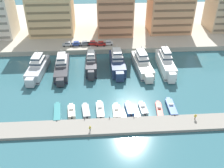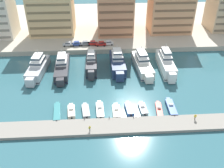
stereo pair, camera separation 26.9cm
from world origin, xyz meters
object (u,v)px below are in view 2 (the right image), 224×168
yacht_white_center_right (166,63)px  car_red_center_left (93,43)px  motorboat_blue_center_right (129,109)px  car_white_center_right (109,43)px  motorboat_grey_mid_left (86,111)px  car_grey_mid_left (85,43)px  yacht_ivory_center (142,63)px  motorboat_white_center_left (100,110)px  motorboat_blue_far_right (171,107)px  motorboat_grey_mid_right (143,108)px  motorboat_red_right (159,110)px  car_blue_left (76,43)px  yacht_navy_center_left (117,63)px  yacht_charcoal_left (62,66)px  motorboat_teal_far_left (57,112)px  motorboat_cream_left (71,111)px  pedestrian_near_edge (195,116)px  pedestrian_mid_deck (90,128)px  yacht_silver_far_left (38,67)px  motorboat_cream_center (116,111)px  yacht_charcoal_mid_left (91,64)px  car_red_center (101,44)px  car_silver_far_left (68,44)px

yacht_white_center_right → car_red_center_left: size_ratio=4.82×
motorboat_blue_center_right → car_white_center_right: (-3.67, 41.53, 2.43)m
motorboat_grey_mid_left → car_grey_mid_left: size_ratio=1.58×
yacht_ivory_center → car_white_center_right: (-11.19, 17.86, 0.73)m
motorboat_white_center_left → motorboat_blue_far_right: bearing=-0.3°
motorboat_grey_mid_right → car_red_center_left: bearing=108.8°
motorboat_red_right → car_red_center_left: bearing=113.7°
car_blue_left → yacht_navy_center_left: bearing=-47.4°
yacht_charcoal_left → motorboat_teal_far_left: yacht_charcoal_left is taller
yacht_charcoal_left → motorboat_cream_left: size_ratio=3.25×
motorboat_white_center_left → car_grey_mid_left: 41.97m
motorboat_grey_mid_left → motorboat_blue_center_right: motorboat_blue_center_right is taller
motorboat_grey_mid_left → car_grey_mid_left: bearing=91.8°
motorboat_teal_far_left → motorboat_grey_mid_left: motorboat_teal_far_left is taller
yacht_ivory_center → pedestrian_near_edge: bearing=-72.8°
pedestrian_mid_deck → motorboat_cream_left: bearing=121.8°
motorboat_cream_left → pedestrian_near_edge: pedestrian_near_edge is taller
yacht_white_center_right → car_grey_mid_left: bearing=146.8°
car_blue_left → pedestrian_near_edge: (33.61, -47.35, -1.13)m
yacht_silver_far_left → motorboat_teal_far_left: size_ratio=2.22×
yacht_charcoal_left → motorboat_cream_left: yacht_charcoal_left is taller
car_white_center_right → yacht_navy_center_left: bearing=-82.2°
motorboat_cream_center → pedestrian_mid_deck: pedestrian_mid_deck is taller
pedestrian_mid_deck → yacht_charcoal_left: bearing=107.4°
motorboat_grey_mid_right → yacht_charcoal_mid_left: bearing=121.0°
motorboat_cream_left → car_blue_left: size_ratio=1.54×
car_blue_left → car_grey_mid_left: same height
yacht_charcoal_mid_left → yacht_ivory_center: size_ratio=0.77×
pedestrian_mid_deck → car_grey_mid_left: bearing=93.0°
yacht_white_center_right → car_red_center: yacht_white_center_right is taller
motorboat_cream_left → car_red_center: size_ratio=1.57×
car_blue_left → motorboat_grey_mid_left: bearing=-83.4°
yacht_ivory_center → motorboat_cream_center: yacht_ivory_center is taller
motorboat_teal_far_left → motorboat_red_right: 28.38m
yacht_ivory_center → motorboat_white_center_left: 28.43m
yacht_charcoal_mid_left → motorboat_blue_far_right: yacht_charcoal_mid_left is taller
yacht_silver_far_left → car_red_center: 28.71m
yacht_white_center_right → motorboat_teal_far_left: bearing=-147.7°
motorboat_grey_mid_left → car_white_center_right: car_white_center_right is taller
yacht_ivory_center → car_silver_far_left: bearing=147.7°
pedestrian_mid_deck → motorboat_blue_far_right: bearing=20.3°
motorboat_cream_center → motorboat_red_right: size_ratio=0.84×
car_grey_mid_left → motorboat_grey_mid_left: bearing=-88.2°
motorboat_grey_mid_left → car_red_center: (5.30, 40.74, 2.53)m
motorboat_blue_center_right → yacht_navy_center_left: bearing=93.1°
yacht_navy_center_left → car_blue_left: size_ratio=4.54×
yacht_charcoal_left → yacht_white_center_right: 36.80m
motorboat_cream_center → car_blue_left: (-13.34, 42.02, 2.57)m
car_blue_left → car_red_center: same height
motorboat_cream_left → motorboat_cream_center: (12.49, -0.47, -0.15)m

